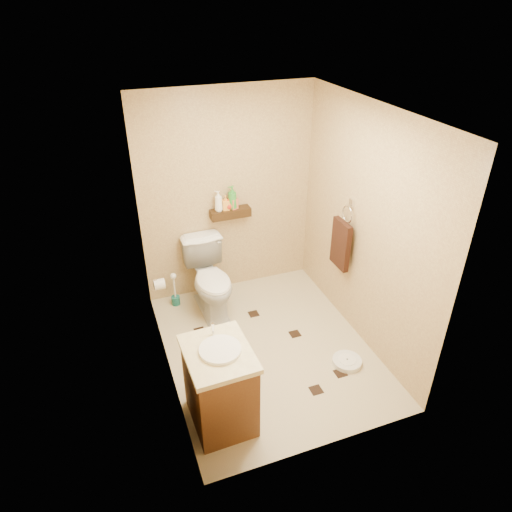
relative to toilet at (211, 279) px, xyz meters
name	(u,v)px	position (x,y,z in m)	size (l,w,h in m)	color
ground	(267,347)	(0.35, -0.83, -0.41)	(2.50, 2.50, 0.00)	#BFAC8C
wall_back	(228,196)	(0.35, 0.42, 0.79)	(2.00, 0.04, 2.40)	tan
wall_front	(336,331)	(0.35, -2.08, 0.79)	(2.00, 0.04, 2.40)	tan
wall_left	(158,267)	(-0.65, -0.83, 0.79)	(0.04, 2.50, 2.40)	tan
wall_right	(365,229)	(1.35, -0.83, 0.79)	(0.04, 2.50, 2.40)	tan
ceiling	(271,111)	(0.35, -0.83, 1.99)	(2.00, 2.50, 0.02)	white
wall_shelf	(230,213)	(0.35, 0.34, 0.61)	(0.46, 0.14, 0.10)	#37230F
floor_accents	(273,349)	(0.40, -0.89, -0.41)	(1.24, 1.39, 0.01)	black
toilet	(211,279)	(0.00, 0.00, 0.00)	(0.46, 0.81, 0.82)	white
vanity	(220,385)	(-0.35, -1.53, -0.02)	(0.53, 0.64, 0.89)	brown
bathroom_scale	(347,362)	(1.01, -1.33, -0.38)	(0.35, 0.35, 0.06)	silver
toilet_brush	(175,294)	(-0.38, 0.24, -0.26)	(0.10, 0.10, 0.43)	#175F56
towel_ring	(341,242)	(1.27, -0.58, 0.53)	(0.12, 0.30, 0.76)	silver
toilet_paper	(159,284)	(-0.59, -0.18, 0.19)	(0.12, 0.11, 0.12)	silver
bottle_a	(218,201)	(0.22, 0.34, 0.78)	(0.09, 0.09, 0.24)	white
bottle_b	(226,203)	(0.30, 0.34, 0.74)	(0.08, 0.08, 0.17)	#FFA535
bottle_c	(229,204)	(0.34, 0.34, 0.72)	(0.10, 0.10, 0.13)	red
bottle_d	(232,197)	(0.38, 0.34, 0.80)	(0.11, 0.11, 0.27)	#318E2F
bottle_e	(233,201)	(0.39, 0.34, 0.75)	(0.08, 0.08, 0.18)	#DC6849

